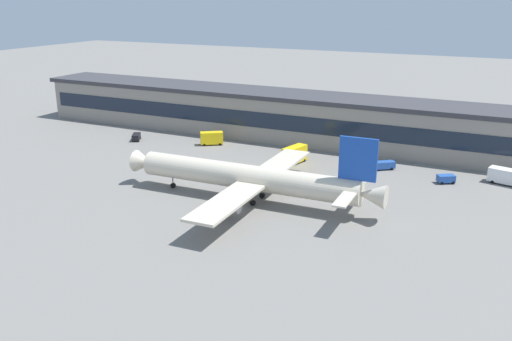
{
  "coord_description": "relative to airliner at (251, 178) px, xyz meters",
  "views": [
    {
      "loc": [
        45.84,
        -83.87,
        38.78
      ],
      "look_at": [
        -0.05,
        9.93,
        5.0
      ],
      "focal_mm": 38.25,
      "sensor_mm": 36.0,
      "label": 1
    }
  ],
  "objects": [
    {
      "name": "ground_plane",
      "position": [
        -0.87,
        -5.96,
        -4.82
      ],
      "size": [
        600.0,
        600.0,
        0.0
      ],
      "primitive_type": "plane",
      "color": "slate"
    },
    {
      "name": "belt_loader",
      "position": [
        18.0,
        31.07,
        -3.67
      ],
      "size": [
        6.29,
        5.5,
        1.95
      ],
      "color": "#2651A5",
      "rests_on": "ground_plane"
    },
    {
      "name": "airliner",
      "position": [
        0.0,
        0.0,
        0.0
      ],
      "size": [
        53.56,
        45.89,
        15.09
      ],
      "color": "beige",
      "rests_on": "ground_plane"
    },
    {
      "name": "follow_me_car",
      "position": [
        -49.79,
        27.85,
        -3.73
      ],
      "size": [
        3.82,
        4.76,
        1.85
      ],
      "color": "black",
      "rests_on": "ground_plane"
    },
    {
      "name": "terminal_building",
      "position": [
        -0.87,
        48.24,
        1.68
      ],
      "size": [
        184.77,
        16.5,
        12.96
      ],
      "color": "gray",
      "rests_on": "ground_plane"
    },
    {
      "name": "traffic_cone_0",
      "position": [
        -1.99,
        -7.33,
        -4.5
      ],
      "size": [
        0.5,
        0.5,
        0.63
      ],
      "primitive_type": "cone",
      "color": "#F2590C",
      "rests_on": "ground_plane"
    },
    {
      "name": "stair_truck",
      "position": [
        -28.32,
        32.99,
        -2.84
      ],
      "size": [
        6.29,
        5.41,
        3.55
      ],
      "color": "yellow",
      "rests_on": "ground_plane"
    },
    {
      "name": "catering_truck",
      "position": [
        -1.87,
        27.18,
        -2.53
      ],
      "size": [
        4.16,
        7.6,
        4.15
      ],
      "color": "yellow",
      "rests_on": "ground_plane"
    },
    {
      "name": "baggage_tug",
      "position": [
        32.89,
        27.79,
        -3.73
      ],
      "size": [
        4.11,
        3.6,
        1.85
      ],
      "color": "#2651A5",
      "rests_on": "ground_plane"
    },
    {
      "name": "fuel_truck",
      "position": [
        45.37,
        32.63,
        -2.94
      ],
      "size": [
        8.82,
        4.72,
        3.35
      ],
      "color": "white",
      "rests_on": "ground_plane"
    }
  ]
}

